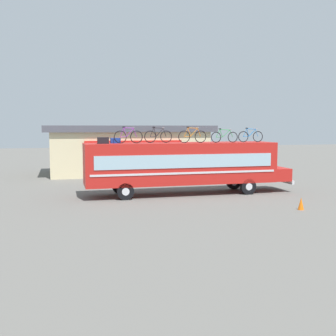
% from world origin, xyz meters
% --- Properties ---
extents(ground_plane, '(120.00, 120.00, 0.00)m').
position_xyz_m(ground_plane, '(0.00, 0.00, 0.00)').
color(ground_plane, '#605E59').
extents(bus, '(12.94, 2.54, 3.16)m').
position_xyz_m(bus, '(0.19, -0.00, 1.89)').
color(bus, red).
rests_on(bus, ground).
extents(luggage_bag_1, '(0.64, 0.33, 0.37)m').
position_xyz_m(luggage_bag_1, '(-4.75, -0.35, 3.35)').
color(luggage_bag_1, black).
rests_on(luggage_bag_1, bus).
extents(luggage_bag_2, '(0.56, 0.45, 0.31)m').
position_xyz_m(luggage_bag_2, '(-3.97, 0.24, 3.32)').
color(luggage_bag_2, '#193899').
rests_on(luggage_bag_2, bus).
extents(rooftop_bicycle_1, '(1.70, 0.44, 0.98)m').
position_xyz_m(rooftop_bicycle_1, '(-3.26, -0.13, 3.57)').
color(rooftop_bicycle_1, black).
rests_on(rooftop_bicycle_1, bus).
extents(rooftop_bicycle_2, '(1.73, 0.44, 0.97)m').
position_xyz_m(rooftop_bicycle_2, '(-1.36, 0.32, 3.57)').
color(rooftop_bicycle_2, black).
rests_on(rooftop_bicycle_2, bus).
extents(rooftop_bicycle_3, '(1.77, 0.44, 0.98)m').
position_xyz_m(rooftop_bicycle_3, '(0.61, -0.31, 3.57)').
color(rooftop_bicycle_3, black).
rests_on(rooftop_bicycle_3, bus).
extents(rooftop_bicycle_4, '(1.75, 0.44, 0.87)m').
position_xyz_m(rooftop_bicycle_4, '(2.64, -0.41, 3.53)').
color(rooftop_bicycle_4, black).
rests_on(rooftop_bicycle_4, bus).
extents(rooftop_bicycle_5, '(1.69, 0.44, 0.91)m').
position_xyz_m(rooftop_bicycle_5, '(4.56, -0.07, 3.54)').
color(rooftop_bicycle_5, black).
rests_on(rooftop_bicycle_5, bus).
extents(roadside_building, '(14.37, 7.20, 4.23)m').
position_xyz_m(roadside_building, '(-1.29, 12.54, 2.15)').
color(roadside_building, beige).
rests_on(roadside_building, ground).
extents(traffic_cone, '(0.30, 0.30, 0.63)m').
position_xyz_m(traffic_cone, '(4.44, -6.10, 0.31)').
color(traffic_cone, orange).
rests_on(traffic_cone, ground).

